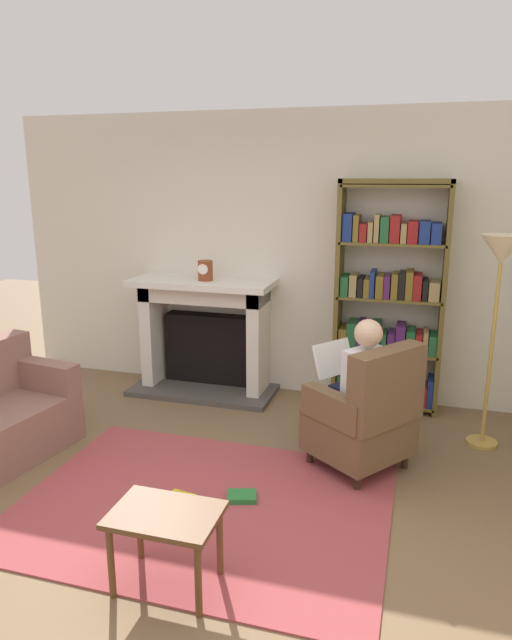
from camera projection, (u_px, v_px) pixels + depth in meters
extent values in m
plane|color=brown|center=(185.00, 532.00, 3.47)|extent=(14.00, 14.00, 0.00)
cube|color=beige|center=(285.00, 256.00, 5.50)|extent=(5.60, 0.10, 2.70)
cube|color=#A04144|center=(203.00, 505.00, 3.74)|extent=(2.40, 1.80, 0.01)
cube|color=#4C4742|center=(203.00, 390.00, 5.69)|extent=(1.42, 0.64, 0.05)
cube|color=black|center=(210.00, 348.00, 5.80)|extent=(0.90, 0.20, 0.70)
cube|color=silver|center=(155.00, 334.00, 5.80)|extent=(0.12, 0.44, 1.08)
cube|color=silver|center=(259.00, 343.00, 5.50)|extent=(0.12, 0.44, 1.08)
cube|color=silver|center=(205.00, 293.00, 5.54)|extent=(1.22, 0.44, 0.16)
cube|color=silver|center=(202.00, 283.00, 5.46)|extent=(1.38, 0.56, 0.06)
cylinder|color=brown|center=(205.00, 271.00, 5.39)|extent=(0.14, 0.14, 0.19)
cylinder|color=white|center=(203.00, 269.00, 5.33)|extent=(0.10, 0.01, 0.10)
cube|color=brown|center=(339.00, 295.00, 5.23)|extent=(0.04, 0.32, 2.08)
cube|color=brown|center=(443.00, 301.00, 4.98)|extent=(0.04, 0.32, 2.08)
cube|color=brown|center=(396.00, 181.00, 4.85)|extent=(0.95, 0.32, 0.04)
cube|color=brown|center=(383.00, 400.00, 5.35)|extent=(0.91, 0.32, 0.02)
cube|color=#1E592D|center=(341.00, 383.00, 5.42)|extent=(0.05, 0.26, 0.23)
cube|color=#4C1E59|center=(346.00, 387.00, 5.41)|extent=(0.05, 0.26, 0.17)
cube|color=brown|center=(352.00, 386.00, 5.39)|extent=(0.05, 0.26, 0.20)
cube|color=#1E592D|center=(361.00, 386.00, 5.37)|extent=(0.09, 0.26, 0.21)
cube|color=maroon|center=(369.00, 389.00, 5.35)|extent=(0.05, 0.26, 0.18)
cube|color=navy|center=(377.00, 388.00, 5.33)|extent=(0.08, 0.26, 0.22)
cube|color=navy|center=(384.00, 389.00, 5.31)|extent=(0.05, 0.26, 0.20)
cube|color=navy|center=(391.00, 390.00, 5.30)|extent=(0.07, 0.26, 0.20)
cube|color=#4C1E59|center=(401.00, 388.00, 5.27)|extent=(0.09, 0.26, 0.24)
cube|color=#1E592D|center=(410.00, 391.00, 5.25)|extent=(0.05, 0.26, 0.21)
cube|color=navy|center=(416.00, 393.00, 5.24)|extent=(0.07, 0.26, 0.19)
cube|color=maroon|center=(424.00, 394.00, 5.22)|extent=(0.05, 0.26, 0.18)
cube|color=navy|center=(431.00, 391.00, 5.19)|extent=(0.06, 0.26, 0.26)
cube|color=brown|center=(386.00, 350.00, 5.23)|extent=(0.91, 0.32, 0.02)
cube|color=brown|center=(344.00, 336.00, 5.30)|extent=(0.07, 0.26, 0.19)
cube|color=#1E592D|center=(353.00, 334.00, 5.27)|extent=(0.09, 0.26, 0.24)
cube|color=#4C1E59|center=(361.00, 334.00, 5.25)|extent=(0.06, 0.26, 0.26)
cube|color=black|center=(369.00, 335.00, 5.23)|extent=(0.07, 0.26, 0.24)
cube|color=#1E592D|center=(377.00, 335.00, 5.21)|extent=(0.07, 0.26, 0.25)
cube|color=#1E592D|center=(384.00, 340.00, 5.20)|extent=(0.04, 0.26, 0.16)
cube|color=#4C1E59|center=(391.00, 340.00, 5.18)|extent=(0.06, 0.26, 0.17)
cube|color=#4C1E59|center=(401.00, 337.00, 5.15)|extent=(0.08, 0.26, 0.25)
cube|color=#1E592D|center=(411.00, 340.00, 5.13)|extent=(0.08, 0.26, 0.21)
cube|color=maroon|center=(419.00, 342.00, 5.12)|extent=(0.06, 0.26, 0.19)
cube|color=#997F4C|center=(425.00, 341.00, 5.10)|extent=(0.04, 0.26, 0.21)
cube|color=#1E592D|center=(433.00, 343.00, 5.08)|extent=(0.07, 0.26, 0.18)
cube|color=brown|center=(389.00, 298.00, 5.11)|extent=(0.91, 0.32, 0.02)
cube|color=#1E592D|center=(346.00, 285.00, 5.18)|extent=(0.07, 0.26, 0.18)
cube|color=#997F4C|center=(354.00, 284.00, 5.16)|extent=(0.06, 0.26, 0.19)
cube|color=black|center=(361.00, 286.00, 5.14)|extent=(0.05, 0.26, 0.17)
cube|color=brown|center=(367.00, 287.00, 5.13)|extent=(0.05, 0.26, 0.17)
cube|color=navy|center=(373.00, 283.00, 5.11)|extent=(0.04, 0.26, 0.23)
cube|color=brown|center=(380.00, 285.00, 5.09)|extent=(0.07, 0.26, 0.20)
cube|color=#4C1E59|center=(387.00, 286.00, 5.08)|extent=(0.05, 0.26, 0.20)
cube|color=brown|center=(395.00, 285.00, 5.06)|extent=(0.06, 0.26, 0.22)
cube|color=black|center=(402.00, 285.00, 5.04)|extent=(0.05, 0.26, 0.23)
cube|color=brown|center=(409.00, 284.00, 5.02)|extent=(0.06, 0.26, 0.25)
cube|color=maroon|center=(417.00, 286.00, 5.00)|extent=(0.07, 0.26, 0.22)
cube|color=black|center=(425.00, 289.00, 4.99)|extent=(0.04, 0.26, 0.18)
cube|color=#997F4C|center=(434.00, 290.00, 4.97)|extent=(0.09, 0.26, 0.17)
cube|color=brown|center=(393.00, 243.00, 4.99)|extent=(0.91, 0.32, 0.02)
cube|color=navy|center=(349.00, 227.00, 5.05)|extent=(0.08, 0.26, 0.24)
cube|color=brown|center=(357.00, 228.00, 5.03)|extent=(0.05, 0.26, 0.23)
cube|color=maroon|center=(364.00, 232.00, 5.02)|extent=(0.06, 0.26, 0.16)
cube|color=#997F4C|center=(371.00, 231.00, 5.00)|extent=(0.04, 0.26, 0.17)
cube|color=#997F4C|center=(378.00, 228.00, 4.98)|extent=(0.04, 0.26, 0.24)
cube|color=#1E592D|center=(385.00, 229.00, 4.96)|extent=(0.07, 0.26, 0.22)
cube|color=maroon|center=(395.00, 229.00, 4.94)|extent=(0.08, 0.26, 0.23)
cube|color=#997F4C|center=(404.00, 233.00, 4.93)|extent=(0.05, 0.26, 0.17)
cube|color=maroon|center=(413.00, 232.00, 4.90)|extent=(0.08, 0.26, 0.19)
cube|color=navy|center=(425.00, 232.00, 4.88)|extent=(0.09, 0.26, 0.19)
cube|color=navy|center=(436.00, 233.00, 4.85)|extent=(0.08, 0.26, 0.18)
cube|color=brown|center=(396.00, 186.00, 4.86)|extent=(0.91, 0.32, 0.02)
cylinder|color=#331E14|center=(357.00, 437.00, 4.59)|extent=(0.05, 0.05, 0.12)
cylinder|color=#331E14|center=(310.00, 456.00, 4.29)|extent=(0.05, 0.05, 0.12)
cylinder|color=#331E14|center=(405.00, 460.00, 4.22)|extent=(0.05, 0.05, 0.12)
cylinder|color=#331E14|center=(357.00, 482.00, 3.92)|extent=(0.05, 0.05, 0.12)
cube|color=brown|center=(358.00, 432.00, 4.20)|extent=(0.86, 0.87, 0.30)
cube|color=brown|center=(387.00, 388.00, 3.91)|extent=(0.51, 0.61, 0.55)
cube|color=brown|center=(384.00, 391.00, 4.29)|extent=(0.51, 0.42, 0.22)
cube|color=brown|center=(333.00, 408.00, 3.98)|extent=(0.51, 0.42, 0.22)
cube|color=silver|center=(366.00, 383.00, 4.06)|extent=(0.35, 0.38, 0.50)
sphere|color=#D8AD8C|center=(369.00, 333.00, 3.97)|extent=(0.20, 0.20, 0.20)
cube|color=#191E3F|center=(352.00, 398.00, 4.31)|extent=(0.39, 0.33, 0.12)
cube|color=#191E3F|center=(337.00, 403.00, 4.22)|extent=(0.39, 0.33, 0.12)
cylinder|color=#191E3F|center=(333.00, 422.00, 4.52)|extent=(0.10, 0.10, 0.42)
cylinder|color=#191E3F|center=(318.00, 427.00, 4.43)|extent=(0.10, 0.10, 0.42)
cube|color=white|center=(334.00, 358.00, 4.29)|extent=(0.30, 0.35, 0.25)
cube|color=#885F52|center=(41.00, 375.00, 4.67)|extent=(0.72, 0.26, 0.24)
cube|color=brown|center=(165.00, 515.00, 2.91)|extent=(0.56, 0.39, 0.03)
cylinder|color=brown|center=(111.00, 562.00, 2.89)|extent=(0.04, 0.04, 0.41)
cylinder|color=brown|center=(198.00, 580.00, 2.76)|extent=(0.04, 0.04, 0.41)
cylinder|color=brown|center=(140.00, 527.00, 3.18)|extent=(0.04, 0.04, 0.41)
cylinder|color=brown|center=(220.00, 542.00, 3.05)|extent=(0.04, 0.04, 0.41)
cube|color=#267233|center=(242.00, 496.00, 3.80)|extent=(0.23, 0.19, 0.04)
cube|color=gold|center=(176.00, 503.00, 3.72)|extent=(0.21, 0.26, 0.04)
cylinder|color=#B7933F|center=(482.00, 442.00, 4.60)|extent=(0.24, 0.24, 0.03)
cylinder|color=#B7933F|center=(491.00, 355.00, 4.42)|extent=(0.03, 0.03, 1.45)
cone|color=beige|center=(502.00, 250.00, 4.21)|extent=(0.32, 0.32, 0.22)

